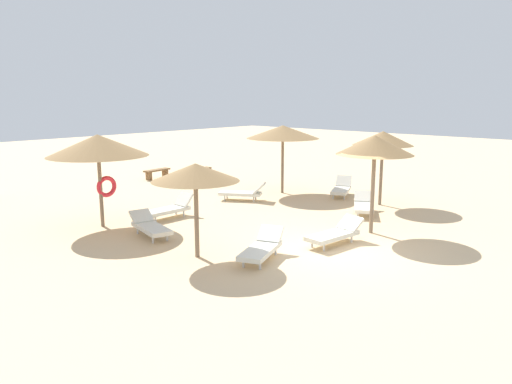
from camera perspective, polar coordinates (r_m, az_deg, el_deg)
ground_plane at (r=13.72m, az=9.38°, el=-6.57°), size 80.00×80.00×0.00m
parasol_0 at (r=12.43m, az=-7.15°, el=2.26°), size 2.27×2.27×2.49m
parasol_1 at (r=14.96m, az=13.82°, el=5.33°), size 2.32×2.32×3.01m
parasol_2 at (r=16.11m, az=-18.13°, el=5.19°), size 3.16×3.16×2.98m
parasol_3 at (r=19.08m, az=14.72°, el=6.09°), size 2.29×2.29×2.86m
parasol_4 at (r=20.84m, az=3.18°, el=7.06°), size 3.12×3.12×2.93m
lounger_0 at (r=14.96m, az=-12.39°, el=-3.94°), size 1.06×2.00×0.66m
lounger_1 at (r=14.03m, az=9.34°, el=-4.83°), size 1.96×0.86×0.69m
lounger_2 at (r=17.06m, az=-10.20°, el=-1.94°), size 1.86×0.65×0.79m
lounger_3 at (r=20.76m, az=10.03°, el=0.41°), size 1.97×1.37×0.75m
lounger_4 at (r=19.59m, az=-1.48°, el=-0.07°), size 1.53×1.94×0.74m
lounger_5 at (r=12.59m, az=0.71°, el=-6.55°), size 2.00×1.29×0.71m
lounger_6 at (r=17.82m, az=12.55°, el=-1.50°), size 1.96×1.54×0.68m
bench_0 at (r=25.22m, az=-11.58°, el=2.32°), size 1.53×0.55×0.49m
bench_1 at (r=25.22m, az=-6.79°, el=2.47°), size 1.51×0.43×0.49m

